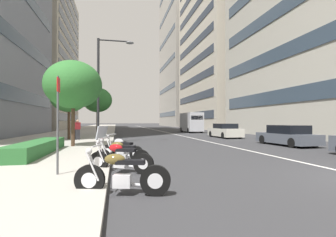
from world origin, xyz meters
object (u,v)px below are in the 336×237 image
Objects in this scene: car_approaching_light at (287,136)px; street_lamp_with_banners at (104,79)px; motorcycle_far_end_row at (122,150)px; delivery_van_ahead at (191,122)px; parking_sign_by_curb at (58,116)px; motorcycle_second_in_row at (121,176)px; pedestrian_on_plaza at (77,130)px; street_tree_far_plaza at (69,97)px; street_tree_near_plaza_corner at (97,100)px; street_tree_mid_sidewalk at (73,85)px; motorcycle_by_sign_pole at (119,159)px; car_far_down_avenue at (225,131)px; motorcycle_under_tarp at (121,154)px.

street_lamp_with_banners reaches higher than car_approaching_light.
street_lamp_with_banners is at bearing -42.28° from motorcycle_far_end_row.
parking_sign_by_curb is at bearing 156.80° from delivery_van_ahead.
motorcycle_second_in_row is 15.99m from pedestrian_on_plaza.
street_tree_far_plaza is at bearing 15.62° from pedestrian_on_plaza.
street_tree_near_plaza_corner reaches higher than street_tree_far_plaza.
parking_sign_by_curb is at bearing -173.68° from street_tree_mid_sidewalk.
motorcycle_by_sign_pole is 0.27× the size of street_lamp_with_banners.
street_tree_far_plaza is at bearing 95.54° from car_far_down_avenue.
street_tree_mid_sidewalk is 13.12m from street_tree_near_plaza_corner.
motorcycle_under_tarp is 0.26× the size of street_lamp_with_banners.
street_tree_near_plaza_corner reaches higher than delivery_van_ahead.
car_far_down_avenue is at bearing -68.04° from street_lamp_with_banners.
car_approaching_light is (5.72, -11.23, 0.21)m from motorcycle_under_tarp.
street_lamp_with_banners is (10.73, 0.98, 4.27)m from motorcycle_by_sign_pole.
street_tree_near_plaza_corner is at bearing 6.65° from street_lamp_with_banners.
street_tree_far_plaza reaches higher than motorcycle_under_tarp.
street_tree_far_plaza is at bearing 63.38° from car_approaching_light.
street_tree_far_plaza is at bearing -30.20° from motorcycle_far_end_row.
motorcycle_second_in_row is 0.76× the size of parking_sign_by_curb.
pedestrian_on_plaza is at bearing -132.72° from street_tree_far_plaza.
delivery_van_ahead reaches higher than car_far_down_avenue.
street_tree_far_plaza is at bearing -52.72° from motorcycle_under_tarp.
motorcycle_second_in_row is at bearing 149.01° from car_far_down_avenue.
motorcycle_by_sign_pole is at bearing 119.52° from car_approaching_light.
street_tree_mid_sidewalk reaches higher than motorcycle_far_end_row.
car_approaching_light is 0.76× the size of delivery_van_ahead.
motorcycle_under_tarp is 0.43× the size of car_approaching_light.
parking_sign_by_curb is at bearing -178.80° from street_tree_near_plaza_corner.
street_tree_near_plaza_corner is at bearing -2.08° from street_tree_mid_sidewalk.
motorcycle_under_tarp is 0.41× the size of street_tree_far_plaza.
motorcycle_under_tarp is 10.50m from street_lamp_with_banners.
street_tree_near_plaza_corner is 3.21× the size of pedestrian_on_plaza.
street_tree_near_plaza_corner is at bearing 118.32° from delivery_van_ahead.
car_approaching_light is 15.07m from parking_sign_by_curb.
street_tree_far_plaza is (13.90, 3.94, 3.23)m from motorcycle_by_sign_pole.
parking_sign_by_curb is 0.57× the size of street_tree_far_plaza.
street_tree_near_plaza_corner is (23.32, 2.17, 3.58)m from motorcycle_second_in_row.
pedestrian_on_plaza is at bearing -64.39° from motorcycle_second_in_row.
car_approaching_light is 8.51m from car_far_down_avenue.
motorcycle_far_end_row is at bearing -160.18° from street_tree_far_plaza.
pedestrian_on_plaza is at bearing 6.00° from parking_sign_by_curb.
street_lamp_with_banners is (-4.67, 11.59, 4.06)m from car_far_down_avenue.
motorcycle_far_end_row is (5.11, -0.11, -0.01)m from motorcycle_second_in_row.
delivery_van_ahead is (12.22, -0.18, 0.87)m from car_far_down_avenue.
pedestrian_on_plaza is at bearing 41.67° from street_lamp_with_banners.
street_tree_near_plaza_corner reaches higher than street_tree_mid_sidewalk.
motorcycle_second_in_row is at bearing 109.13° from motorcycle_under_tarp.
car_approaching_light reaches higher than motorcycle_far_end_row.
parking_sign_by_curb is 21.58m from street_tree_near_plaza_corner.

